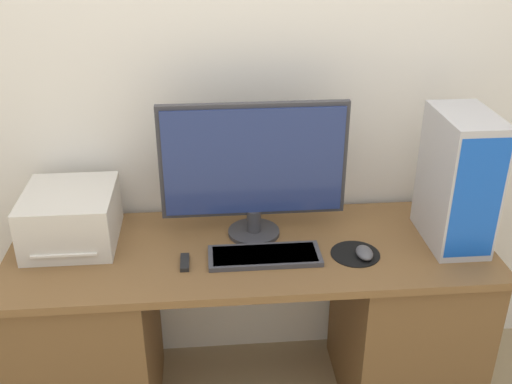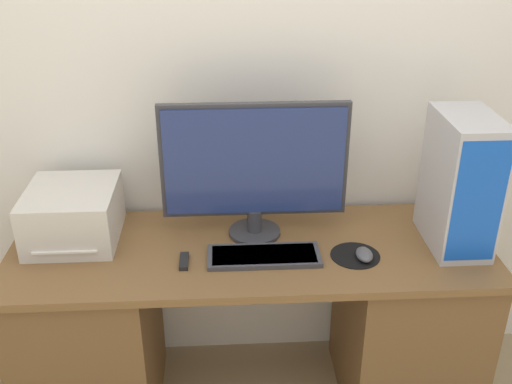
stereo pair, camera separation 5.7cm
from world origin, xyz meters
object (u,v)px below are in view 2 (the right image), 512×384
Objects in this scene: computer_tower at (461,183)px; remote_control at (184,261)px; monitor at (254,166)px; keyboard at (264,256)px; mouse at (364,254)px; printer at (73,215)px.

computer_tower is 1.03m from remote_control.
keyboard is (0.02, -0.18, -0.28)m from monitor.
monitor is 6.76× the size of remote_control.
mouse is at bearing -28.21° from monitor.
remote_control is at bearing -175.04° from computer_tower.
keyboard is at bearing 175.64° from mouse.
monitor is 0.71m from printer.
printer is at bearing 168.74° from mouse.
computer_tower is at bearing -8.27° from monitor.
remote_control is at bearing 178.96° from mouse.
keyboard is at bearing 3.11° from remote_control.
printer is (-1.07, 0.21, 0.08)m from mouse.
mouse is 1.09m from printer.
computer_tower is at bearing 5.70° from keyboard.
printer is (-1.42, 0.11, -0.15)m from computer_tower.
remote_control is (-0.65, 0.01, -0.01)m from mouse.
printer is 0.48m from remote_control.
monitor is 1.38× the size of computer_tower.
printer is 3.53× the size of remote_control.
keyboard is 4.29× the size of mouse.
printer is (-0.68, 0.01, -0.19)m from monitor.
monitor is 1.70× the size of keyboard.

